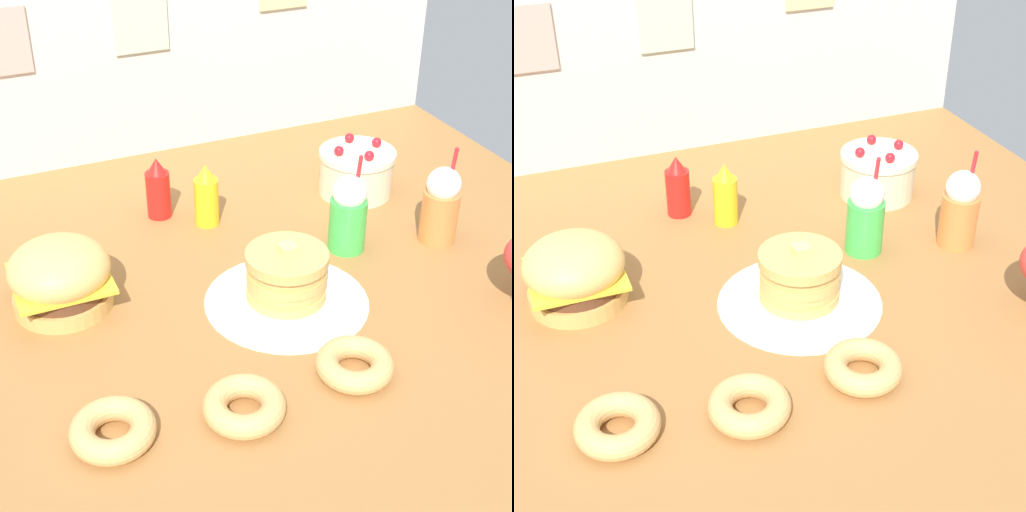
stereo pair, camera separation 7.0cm
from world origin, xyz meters
TOP-DOWN VIEW (x-y plane):
  - ground_plane at (0.00, 0.00)m, footprint 2.28×2.00m
  - back_wall at (-0.00, 0.99)m, footprint 2.28×0.04m
  - doily_mat at (0.03, -0.07)m, footprint 0.44×0.44m
  - burger at (-0.52, 0.16)m, footprint 0.27×0.27m
  - pancake_stack at (0.03, -0.07)m, footprint 0.34×0.34m
  - layer_cake at (0.51, 0.40)m, footprint 0.25×0.25m
  - ketchup_bottle at (-0.14, 0.52)m, footprint 0.08×0.08m
  - mustard_bottle at (-0.01, 0.41)m, footprint 0.08×0.08m
  - cream_soda_cup at (0.31, 0.11)m, footprint 0.11×0.11m
  - orange_float_cup at (0.59, 0.04)m, footprint 0.11×0.11m
  - donut_pink_glaze at (-0.52, -0.37)m, footprint 0.19×0.19m
  - donut_chocolate at (-0.24, -0.41)m, footprint 0.19×0.19m
  - donut_vanilla at (0.05, -0.39)m, footprint 0.19×0.19m

SIDE VIEW (x-z plane):
  - ground_plane at x=0.00m, z-range -0.02..0.00m
  - doily_mat at x=0.03m, z-range 0.00..0.00m
  - donut_pink_glaze at x=-0.52m, z-range 0.00..0.06m
  - donut_chocolate at x=-0.24m, z-range 0.00..0.06m
  - donut_vanilla at x=0.05m, z-range 0.00..0.06m
  - pancake_stack at x=0.03m, z-range -0.01..0.16m
  - layer_cake at x=0.51m, z-range -0.01..0.17m
  - burger at x=-0.52m, z-range 0.00..0.19m
  - ketchup_bottle at x=-0.14m, z-range -0.01..0.19m
  - mustard_bottle at x=-0.01m, z-range -0.01..0.19m
  - cream_soda_cup at x=0.31m, z-range -0.03..0.27m
  - orange_float_cup at x=0.59m, z-range -0.03..0.27m
  - back_wall at x=0.00m, z-range 0.00..0.91m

